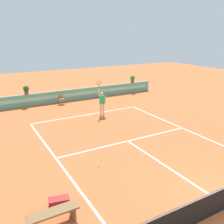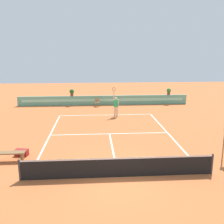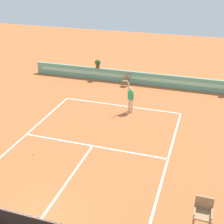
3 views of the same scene
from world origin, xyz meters
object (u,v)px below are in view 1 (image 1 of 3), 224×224
(ball_kid_chair, at_px, (61,99))
(bench_courtside, at_px, (53,215))
(tennis_player, at_px, (102,102))
(potted_plant_far_right, at_px, (133,79))
(tennis_ball_near_baseline, at_px, (99,166))
(potted_plant_left, at_px, (26,89))
(gear_bag, at_px, (59,203))

(ball_kid_chair, relative_size, bench_courtside, 0.53)
(bench_courtside, relative_size, tennis_player, 0.62)
(bench_courtside, relative_size, potted_plant_far_right, 2.21)
(tennis_ball_near_baseline, bearing_deg, potted_plant_left, 93.27)
(potted_plant_far_right, bearing_deg, tennis_player, -139.82)
(bench_courtside, relative_size, tennis_ball_near_baseline, 23.53)
(tennis_player, bearing_deg, tennis_ball_near_baseline, -118.56)
(ball_kid_chair, height_order, potted_plant_left, potted_plant_left)
(tennis_ball_near_baseline, bearing_deg, gear_bag, -143.55)
(gear_bag, relative_size, tennis_ball_near_baseline, 10.29)
(ball_kid_chair, bearing_deg, gear_bag, -108.99)
(tennis_ball_near_baseline, bearing_deg, tennis_player, 61.44)
(tennis_ball_near_baseline, height_order, potted_plant_left, potted_plant_left)
(bench_courtside, xyz_separation_m, potted_plant_far_right, (12.55, 14.23, 1.04))
(ball_kid_chair, xyz_separation_m, potted_plant_far_right, (7.74, 0.73, 0.93))
(potted_plant_far_right, distance_m, potted_plant_left, 10.38)
(bench_courtside, relative_size, gear_bag, 2.29)
(tennis_player, relative_size, potted_plant_far_right, 3.57)
(ball_kid_chair, distance_m, potted_plant_left, 2.90)
(bench_courtside, xyz_separation_m, potted_plant_left, (2.16, 14.23, 1.04))
(bench_courtside, height_order, tennis_ball_near_baseline, bench_courtside)
(ball_kid_chair, bearing_deg, potted_plant_left, 164.53)
(gear_bag, relative_size, tennis_player, 0.27)
(bench_courtside, bearing_deg, tennis_player, 54.74)
(tennis_ball_near_baseline, distance_m, potted_plant_left, 11.81)
(bench_courtside, distance_m, tennis_player, 11.06)
(ball_kid_chair, relative_size, potted_plant_left, 1.17)
(tennis_player, height_order, tennis_ball_near_baseline, tennis_player)
(bench_courtside, bearing_deg, potted_plant_left, 81.35)
(ball_kid_chair, distance_m, tennis_player, 4.78)
(tennis_ball_near_baseline, xyz_separation_m, potted_plant_far_right, (9.71, 11.71, 1.38))
(bench_courtside, distance_m, potted_plant_far_right, 19.00)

